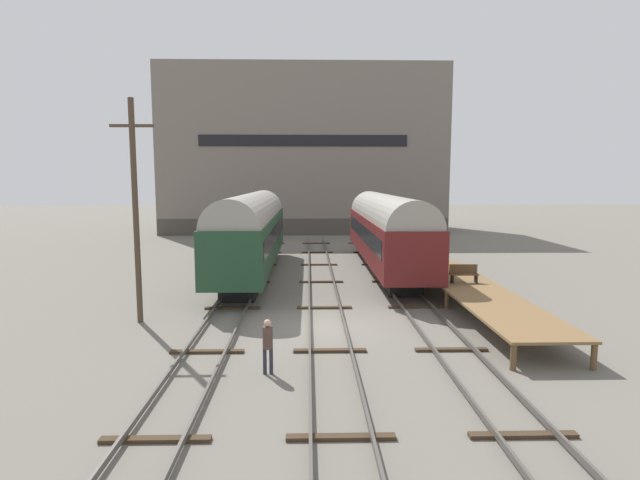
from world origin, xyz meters
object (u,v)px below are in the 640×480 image
utility_pole (135,209)px  person_worker (268,341)px  bench (464,273)px  train_car_maroon (386,228)px  train_car_green (252,229)px

utility_pole → person_worker: bearing=-44.7°
bench → utility_pole: utility_pole is taller
train_car_maroon → utility_pole: 16.96m
person_worker → utility_pole: bearing=135.3°
train_car_maroon → utility_pole: bearing=-137.1°
person_worker → utility_pole: utility_pole is taller
train_car_green → person_worker: 16.64m
train_car_maroon → bench: 8.70m
train_car_green → bench: size_ratio=13.29×
person_worker → utility_pole: size_ratio=0.19×
train_car_green → train_car_maroon: bearing=6.5°
bench → train_car_maroon: bearing=108.1°
train_car_green → bench: train_car_green is taller
train_car_green → train_car_maroon: 8.76m
train_car_green → bench: (11.37, -7.16, -1.51)m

